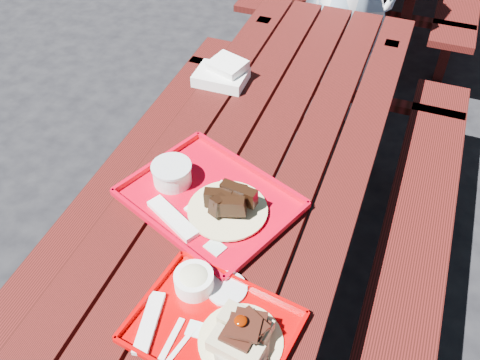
{
  "coord_description": "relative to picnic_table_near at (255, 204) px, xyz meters",
  "views": [
    {
      "loc": [
        0.42,
        -1.25,
        1.98
      ],
      "look_at": [
        0.0,
        -0.15,
        0.82
      ],
      "focal_mm": 40.0,
      "sensor_mm": 36.0,
      "label": 1
    }
  ],
  "objects": [
    {
      "name": "far_tray",
      "position": [
        -0.09,
        -0.22,
        0.22
      ],
      "size": [
        0.61,
        0.55,
        0.08
      ],
      "color": "red",
      "rests_on": "picnic_table_near"
    },
    {
      "name": "near_tray",
      "position": [
        0.11,
        -0.6,
        0.22
      ],
      "size": [
        0.44,
        0.37,
        0.13
      ],
      "color": "#BC0002",
      "rests_on": "picnic_table_near"
    },
    {
      "name": "white_cloth",
      "position": [
        -0.29,
        0.42,
        0.22
      ],
      "size": [
        0.21,
        0.18,
        0.08
      ],
      "color": "white",
      "rests_on": "picnic_table_near"
    },
    {
      "name": "ground",
      "position": [
        0.0,
        0.0,
        -0.56
      ],
      "size": [
        60.0,
        60.0,
        0.0
      ],
      "primitive_type": "plane",
      "color": "black",
      "rests_on": "ground"
    },
    {
      "name": "picnic_table_near",
      "position": [
        0.0,
        0.0,
        0.0
      ],
      "size": [
        1.41,
        2.4,
        0.75
      ],
      "color": "#480E0D",
      "rests_on": "ground"
    }
  ]
}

